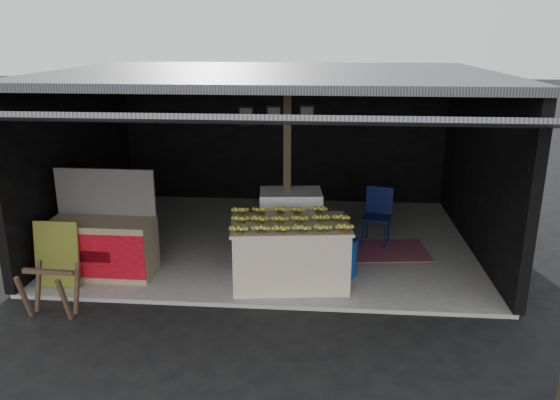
# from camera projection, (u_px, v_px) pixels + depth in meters

# --- Properties ---
(ground) EXTENTS (80.00, 80.00, 0.00)m
(ground) POSITION_uv_depth(u_px,v_px,m) (255.00, 309.00, 7.46)
(ground) COLOR black
(ground) RESTS_ON ground
(concrete_slab) EXTENTS (7.00, 5.00, 0.06)m
(concrete_slab) POSITION_uv_depth(u_px,v_px,m) (273.00, 240.00, 9.83)
(concrete_slab) COLOR gray
(concrete_slab) RESTS_ON ground
(shophouse) EXTENTS (7.40, 7.29, 3.02)m
(shophouse) POSITION_uv_depth(u_px,v_px,m) (274.00, 123.00, 9.52)
(shophouse) COLOR black
(shophouse) RESTS_ON ground
(banana_table) EXTENTS (1.81, 1.24, 0.94)m
(banana_table) POSITION_uv_depth(u_px,v_px,m) (290.00, 253.00, 7.97)
(banana_table) COLOR beige
(banana_table) RESTS_ON concrete_slab
(banana_pile) EXTENTS (1.68, 1.13, 0.19)m
(banana_pile) POSITION_uv_depth(u_px,v_px,m) (290.00, 217.00, 7.80)
(banana_pile) COLOR gold
(banana_pile) RESTS_ON banana_table
(white_crate) EXTENTS (1.06, 0.77, 1.11)m
(white_crate) POSITION_uv_depth(u_px,v_px,m) (291.00, 223.00, 8.96)
(white_crate) COLOR white
(white_crate) RESTS_ON concrete_slab
(neighbor_stall) EXTENTS (1.55, 0.71, 1.60)m
(neighbor_stall) POSITION_uv_depth(u_px,v_px,m) (102.00, 245.00, 8.26)
(neighbor_stall) COLOR #998466
(neighbor_stall) RESTS_ON concrete_slab
(green_signboard) EXTENTS (0.65, 0.17, 0.97)m
(green_signboard) POSITION_uv_depth(u_px,v_px,m) (57.00, 254.00, 7.88)
(green_signboard) COLOR black
(green_signboard) RESTS_ON concrete_slab
(sawhorse) EXTENTS (0.70, 0.62, 0.67)m
(sawhorse) POSITION_uv_depth(u_px,v_px,m) (50.00, 287.00, 7.14)
(sawhorse) COLOR #4C3726
(sawhorse) RESTS_ON ground
(water_barrel) EXTENTS (0.38, 0.38, 0.56)m
(water_barrel) POSITION_uv_depth(u_px,v_px,m) (345.00, 257.00, 8.31)
(water_barrel) COLOR #0D3895
(water_barrel) RESTS_ON concrete_slab
(plastic_chair) EXTENTS (0.57, 0.57, 0.99)m
(plastic_chair) POSITION_uv_depth(u_px,v_px,m) (378.00, 211.00, 9.51)
(plastic_chair) COLOR #0B133C
(plastic_chair) RESTS_ON concrete_slab
(magenta_rug) EXTENTS (1.60, 1.16, 0.01)m
(magenta_rug) POSITION_uv_depth(u_px,v_px,m) (383.00, 251.00, 9.28)
(magenta_rug) COLOR maroon
(magenta_rug) RESTS_ON concrete_slab
(picture_frames) EXTENTS (1.62, 0.04, 0.46)m
(picture_frames) POSITION_uv_depth(u_px,v_px,m) (276.00, 116.00, 11.57)
(picture_frames) COLOR black
(picture_frames) RESTS_ON shophouse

